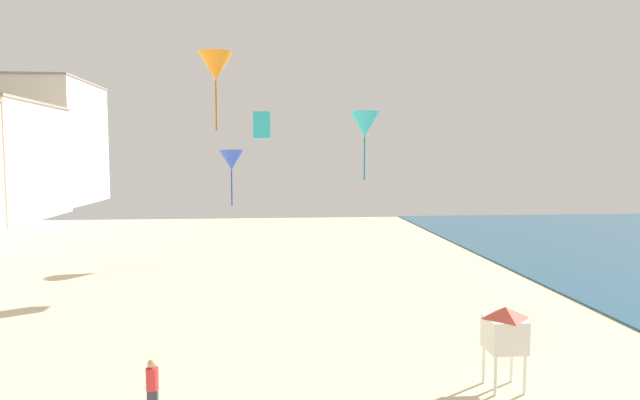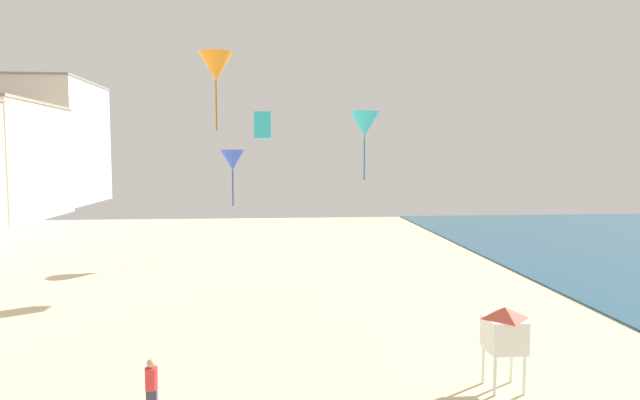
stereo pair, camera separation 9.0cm
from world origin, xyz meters
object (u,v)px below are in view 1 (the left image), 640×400
(lifeguard_stand, at_px, (505,330))
(kite_cyan_box, at_px, (262,125))
(kite_flyer, at_px, (152,385))
(kite_orange_delta, at_px, (216,67))
(kite_cyan_delta, at_px, (365,124))
(kite_blue_delta_2, at_px, (231,160))

(lifeguard_stand, relative_size, kite_cyan_box, 1.66)
(kite_flyer, relative_size, kite_orange_delta, 0.52)
(kite_cyan_delta, xyz_separation_m, kite_blue_delta_2, (-6.26, 18.27, -1.48))
(kite_flyer, relative_size, kite_cyan_delta, 0.64)
(lifeguard_stand, distance_m, kite_orange_delta, 14.56)
(kite_orange_delta, distance_m, kite_cyan_delta, 6.57)
(lifeguard_stand, height_order, kite_cyan_delta, kite_cyan_delta)
(kite_orange_delta, xyz_separation_m, kite_blue_delta_2, (-0.56, 16.05, -3.88))
(lifeguard_stand, xyz_separation_m, kite_cyan_box, (-7.55, 16.80, 7.05))
(kite_cyan_delta, height_order, kite_blue_delta_2, kite_cyan_delta)
(kite_flyer, distance_m, lifeguard_stand, 10.36)
(kite_orange_delta, bearing_deg, lifeguard_stand, -37.13)
(kite_flyer, height_order, lifeguard_stand, lifeguard_stand)
(kite_flyer, distance_m, kite_orange_delta, 12.63)
(lifeguard_stand, xyz_separation_m, kite_cyan_delta, (-3.52, 4.76, 6.44))
(kite_blue_delta_2, distance_m, kite_cyan_box, 6.94)
(kite_flyer, distance_m, kite_blue_delta_2, 24.72)
(kite_cyan_delta, bearing_deg, kite_orange_delta, 158.73)
(kite_flyer, height_order, kite_orange_delta, kite_orange_delta)
(lifeguard_stand, distance_m, kite_cyan_box, 19.72)
(kite_cyan_delta, distance_m, kite_blue_delta_2, 19.37)
(lifeguard_stand, relative_size, kite_orange_delta, 0.81)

